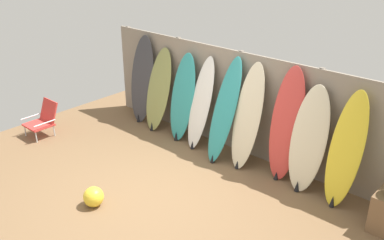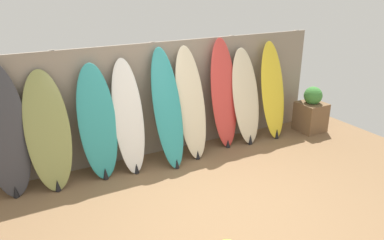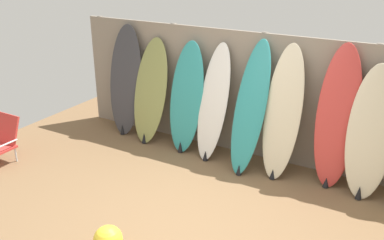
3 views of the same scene
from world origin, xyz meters
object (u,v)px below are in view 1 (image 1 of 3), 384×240
object	(u,v)px
surfboard_teal_4	(224,111)
surfboard_red_6	(286,125)
surfboard_cream_5	(247,117)
beach_ball	(94,197)
surfboard_olive_1	(158,90)
surfboard_white_3	(201,104)
beach_chair	(43,119)
surfboard_charcoal_0	(142,80)
surfboard_teal_2	(182,98)
surfboard_yellow_8	(346,151)
surfboard_cream_7	(309,140)

from	to	relation	value
surfboard_teal_4	surfboard_red_6	distance (m)	1.10
surfboard_cream_5	beach_ball	distance (m)	2.70
surfboard_olive_1	surfboard_red_6	xyz separation A→B (m)	(2.79, 0.03, 0.11)
surfboard_white_3	beach_chair	xyz separation A→B (m)	(-2.54, -1.67, -0.48)
surfboard_charcoal_0	surfboard_teal_2	xyz separation A→B (m)	(1.17, -0.06, -0.06)
surfboard_teal_2	surfboard_yellow_8	size ratio (longest dim) A/B	0.96
surfboard_teal_4	surfboard_red_6	xyz separation A→B (m)	(1.09, 0.14, 0.03)
surfboard_cream_5	surfboard_yellow_8	xyz separation A→B (m)	(1.65, 0.02, -0.03)
surfboard_charcoal_0	surfboard_teal_4	world-z (taller)	surfboard_charcoal_0
beach_chair	beach_ball	xyz separation A→B (m)	(2.64, -0.78, -0.18)
surfboard_white_3	surfboard_red_6	size ratio (longest dim) A/B	0.91
beach_chair	surfboard_red_6	bearing A→B (deg)	27.64
surfboard_olive_1	surfboard_cream_5	xyz separation A→B (m)	(2.13, -0.05, 0.07)
surfboard_cream_7	beach_ball	distance (m)	3.24
surfboard_teal_4	surfboard_cream_5	size ratio (longest dim) A/B	1.01
surfboard_red_6	beach_chair	xyz separation A→B (m)	(-4.22, -1.73, -0.57)
surfboard_cream_5	surfboard_cream_7	bearing A→B (deg)	1.69
beach_ball	surfboard_white_3	bearing A→B (deg)	92.46
surfboard_charcoal_0	surfboard_yellow_8	distance (m)	4.29
surfboard_charcoal_0	surfboard_teal_2	size ratio (longest dim) A/B	1.08
surfboard_teal_2	surfboard_yellow_8	bearing A→B (deg)	-0.25
surfboard_teal_2	beach_ball	bearing A→B (deg)	-77.29
surfboard_cream_5	surfboard_white_3	bearing A→B (deg)	178.75
surfboard_charcoal_0	beach_chair	size ratio (longest dim) A/B	2.69
surfboard_red_6	beach_ball	xyz separation A→B (m)	(-1.58, -2.52, -0.75)
surfboard_teal_2	surfboard_white_3	distance (m)	0.45
surfboard_charcoal_0	surfboard_olive_1	xyz separation A→B (m)	(0.51, -0.04, -0.08)
surfboard_cream_7	beach_ball	xyz separation A→B (m)	(-1.99, -2.47, -0.65)
surfboard_teal_4	beach_chair	bearing A→B (deg)	-152.94
surfboard_white_3	surfboard_yellow_8	world-z (taller)	surfboard_yellow_8
surfboard_white_3	surfboard_red_6	xyz separation A→B (m)	(1.68, 0.06, 0.09)
surfboard_olive_1	surfboard_white_3	size ratio (longest dim) A/B	0.97
surfboard_teal_2	surfboard_red_6	size ratio (longest dim) A/B	0.90
surfboard_cream_5	beach_ball	world-z (taller)	surfboard_cream_5
surfboard_charcoal_0	surfboard_teal_4	size ratio (longest dim) A/B	1.00
surfboard_olive_1	surfboard_red_6	size ratio (longest dim) A/B	0.88
surfboard_teal_2	surfboard_teal_4	distance (m)	1.05
surfboard_yellow_8	surfboard_olive_1	bearing A→B (deg)	179.48
surfboard_teal_4	surfboard_yellow_8	xyz separation A→B (m)	(2.08, 0.07, -0.04)
surfboard_cream_7	surfboard_charcoal_0	bearing A→B (deg)	179.06
surfboard_olive_1	surfboard_cream_5	size ratio (longest dim) A/B	0.92
surfboard_charcoal_0	beach_chair	xyz separation A→B (m)	(-0.92, -1.74, -0.54)
surfboard_yellow_8	surfboard_cream_5	bearing A→B (deg)	-179.40
surfboard_olive_1	surfboard_teal_4	size ratio (longest dim) A/B	0.91
surfboard_red_6	surfboard_cream_7	size ratio (longest dim) A/B	1.12
surfboard_olive_1	surfboard_teal_4	world-z (taller)	surfboard_teal_4
surfboard_red_6	surfboard_cream_7	xyz separation A→B (m)	(0.41, -0.05, -0.10)
surfboard_teal_4	surfboard_red_6	world-z (taller)	surfboard_red_6
surfboard_cream_5	surfboard_red_6	world-z (taller)	surfboard_red_6
surfboard_teal_4	beach_ball	world-z (taller)	surfboard_teal_4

